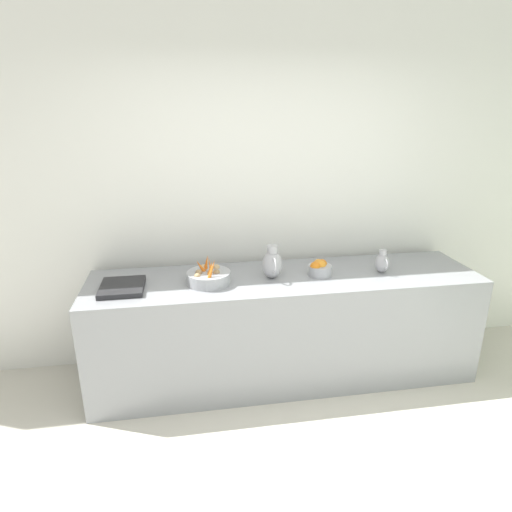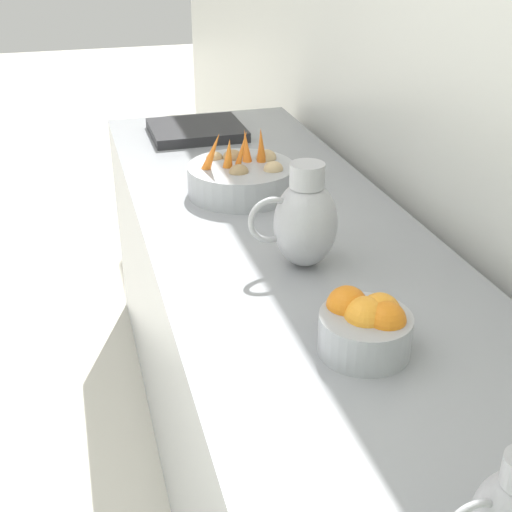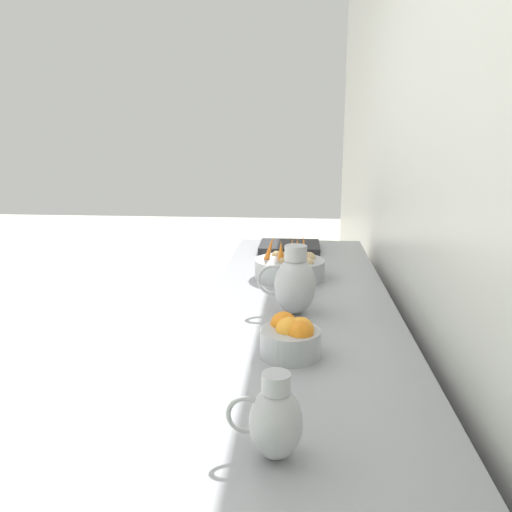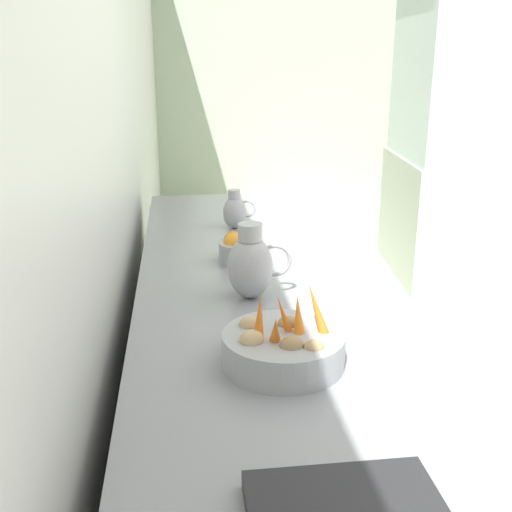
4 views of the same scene
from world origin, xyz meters
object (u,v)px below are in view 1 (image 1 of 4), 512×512
at_px(metal_pitcher_tall, 272,264).
at_px(metal_pitcher_short, 382,262).
at_px(orange_bowl, 320,268).
at_px(vegetable_colander, 209,277).

bearing_deg(metal_pitcher_tall, metal_pitcher_short, 88.33).
xyz_separation_m(orange_bowl, metal_pitcher_short, (0.02, 0.49, 0.02)).
distance_m(metal_pitcher_tall, metal_pitcher_short, 0.86).
bearing_deg(vegetable_colander, metal_pitcher_tall, 93.27).
distance_m(orange_bowl, metal_pitcher_short, 0.49).
relative_size(vegetable_colander, orange_bowl, 1.78).
height_order(vegetable_colander, orange_bowl, vegetable_colander).
distance_m(vegetable_colander, metal_pitcher_tall, 0.48).
bearing_deg(vegetable_colander, orange_bowl, 91.70).
height_order(metal_pitcher_tall, metal_pitcher_short, metal_pitcher_tall).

